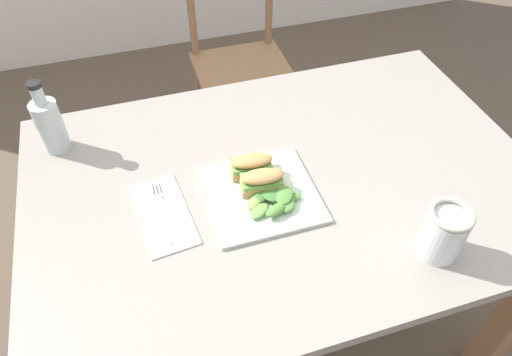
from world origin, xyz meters
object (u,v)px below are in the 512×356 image
object	(u,v)px
sandwich_half_front	(262,181)
fork_on_napkin	(162,208)
dining_table	(283,211)
bottle_cold_brew	(51,127)
mason_jar_iced_tea	(443,234)
plate_lunch	(261,194)
sandwich_half_back	(251,165)
chair_wooden_far	(241,64)

from	to	relation	value
sandwich_half_front	fork_on_napkin	size ratio (longest dim) A/B	0.58
dining_table	sandwich_half_front	bearing A→B (deg)	-160.05
fork_on_napkin	bottle_cold_brew	distance (m)	0.38
bottle_cold_brew	mason_jar_iced_tea	distance (m)	0.97
plate_lunch	sandwich_half_back	xyz separation A→B (m)	(-0.00, 0.07, 0.03)
plate_lunch	sandwich_half_front	world-z (taller)	sandwich_half_front
fork_on_napkin	mason_jar_iced_tea	distance (m)	0.62
fork_on_napkin	chair_wooden_far	bearing A→B (deg)	64.56
plate_lunch	fork_on_napkin	size ratio (longest dim) A/B	1.39
mason_jar_iced_tea	bottle_cold_brew	bearing A→B (deg)	142.76
plate_lunch	sandwich_half_back	bearing A→B (deg)	92.09
sandwich_half_back	fork_on_napkin	size ratio (longest dim) A/B	0.58
sandwich_half_front	mason_jar_iced_tea	world-z (taller)	mason_jar_iced_tea
sandwich_half_front	sandwich_half_back	bearing A→B (deg)	98.32
dining_table	chair_wooden_far	size ratio (longest dim) A/B	1.46
plate_lunch	sandwich_half_front	size ratio (longest dim) A/B	2.39
dining_table	mason_jar_iced_tea	size ratio (longest dim) A/B	9.98
fork_on_napkin	plate_lunch	bearing A→B (deg)	-6.74
dining_table	fork_on_napkin	size ratio (longest dim) A/B	6.83
sandwich_half_front	fork_on_napkin	distance (m)	0.24
fork_on_napkin	bottle_cold_brew	xyz separation A→B (m)	(-0.22, 0.29, 0.06)
chair_wooden_far	plate_lunch	xyz separation A→B (m)	(-0.23, -1.00, 0.30)
chair_wooden_far	dining_table	bearing A→B (deg)	-99.18
chair_wooden_far	bottle_cold_brew	size ratio (longest dim) A/B	4.27
plate_lunch	dining_table	bearing A→B (deg)	25.69
sandwich_half_back	fork_on_napkin	world-z (taller)	sandwich_half_back
chair_wooden_far	mason_jar_iced_tea	xyz separation A→B (m)	(0.08, -1.27, 0.35)
dining_table	sandwich_half_back	distance (m)	0.18
chair_wooden_far	sandwich_half_front	bearing A→B (deg)	-102.76
sandwich_half_back	bottle_cold_brew	xyz separation A→B (m)	(-0.46, 0.25, 0.03)
plate_lunch	bottle_cold_brew	bearing A→B (deg)	144.93
dining_table	bottle_cold_brew	bearing A→B (deg)	151.77
sandwich_half_back	plate_lunch	bearing A→B (deg)	-87.91
sandwich_half_back	chair_wooden_far	bearing A→B (deg)	75.99
sandwich_half_front	sandwich_half_back	distance (m)	0.06
fork_on_napkin	bottle_cold_brew	world-z (taller)	bottle_cold_brew
sandwich_half_front	bottle_cold_brew	distance (m)	0.56
plate_lunch	sandwich_half_front	bearing A→B (deg)	61.45
mason_jar_iced_tea	dining_table	bearing A→B (deg)	128.42
sandwich_half_front	mason_jar_iced_tea	xyz separation A→B (m)	(0.31, -0.27, 0.02)
plate_lunch	chair_wooden_far	bearing A→B (deg)	77.05
chair_wooden_far	mason_jar_iced_tea	world-z (taller)	chair_wooden_far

